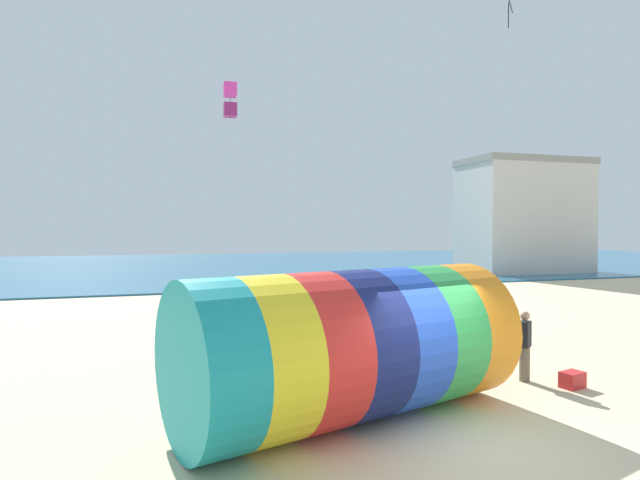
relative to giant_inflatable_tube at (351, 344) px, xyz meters
The scene contains 10 objects.
ground_plane 2.50m from the giant_inflatable_tube, 46.39° to the right, with size 120.00×120.00×0.00m, color beige.
sea 39.25m from the giant_inflatable_tube, 87.92° to the left, with size 120.00×40.00×0.10m, color #236084.
giant_inflatable_tube is the anchor object (origin of this frame).
kite_handler 4.86m from the giant_inflatable_tube, 12.07° to the left, with size 0.42×0.39×1.66m.
kite_magenta_box 15.93m from the giant_inflatable_tube, 93.15° to the left, with size 0.56×0.56×1.59m.
bystander_near_water 12.12m from the giant_inflatable_tube, 72.50° to the left, with size 0.42×0.40×1.78m.
bystander_mid_beach 9.60m from the giant_inflatable_tube, 49.01° to the left, with size 0.34×0.42×1.67m.
bystander_far_left 12.35m from the giant_inflatable_tube, 63.62° to the left, with size 0.42×0.37×1.79m.
promenade_building 34.47m from the giant_inflatable_tube, 46.44° to the left, with size 9.72×5.42×9.06m.
cooler_box 5.58m from the giant_inflatable_tube, ahead, with size 0.52×0.36×0.36m, color red.
Camera 1 is at (-4.61, -7.35, 3.63)m, focal length 28.00 mm.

